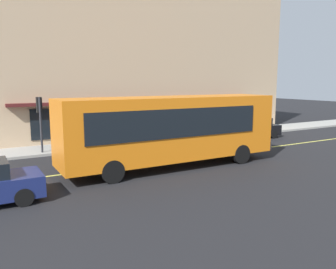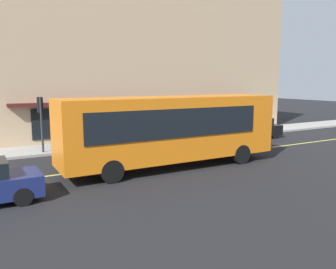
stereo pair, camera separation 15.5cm
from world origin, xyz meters
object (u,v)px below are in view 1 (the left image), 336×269
Objects in this scene: car_black at (252,128)px; pedestrian_waiting at (152,124)px; pedestrian_mid_block at (238,121)px; traffic_light at (40,111)px; bus at (172,128)px.

pedestrian_waiting reaches higher than car_black.
pedestrian_mid_block is (0.14, 1.77, 0.38)m from car_black.
traffic_light is at bearing 173.31° from car_black.
car_black is at bearing 25.53° from bus.
traffic_light is at bearing 128.85° from bus.
pedestrian_waiting is 7.42m from pedestrian_mid_block.
traffic_light is 1.96× the size of pedestrian_mid_block.
car_black is 2.69× the size of pedestrian_mid_block.
car_black is (9.69, 4.63, -1.24)m from bus.
pedestrian_waiting reaches higher than pedestrian_mid_block.
bus is 11.76m from pedestrian_mid_block.
pedestrian_mid_block is (7.41, -0.47, -0.15)m from pedestrian_waiting.
bus is 6.82× the size of pedestrian_mid_block.
car_black is at bearing -17.11° from pedestrian_waiting.
bus is at bearing -109.43° from pedestrian_waiting.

